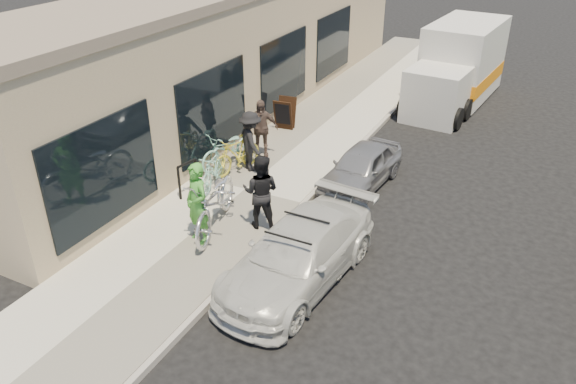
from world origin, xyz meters
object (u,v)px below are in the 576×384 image
(tandem_bike, at_px, (216,202))
(cruiser_bike_b, at_px, (228,149))
(sedan_white, at_px, (298,254))
(woman_rider, at_px, (197,204))
(sedan_silver, at_px, (361,167))
(bike_rack, at_px, (188,175))
(moving_truck, at_px, (458,68))
(bystander_b, at_px, (261,128))
(man_standing, at_px, (261,192))
(cruiser_bike_c, at_px, (237,154))
(cruiser_bike_a, at_px, (213,170))
(sandwich_board, at_px, (285,114))
(bystander_a, at_px, (251,141))

(tandem_bike, relative_size, cruiser_bike_b, 1.32)
(sedan_white, bearing_deg, woman_rider, -176.78)
(sedan_silver, relative_size, cruiser_bike_b, 1.64)
(bike_rack, height_order, tandem_bike, tandem_bike)
(moving_truck, xyz_separation_m, bystander_b, (-3.68, -7.35, -0.23))
(tandem_bike, distance_m, man_standing, 0.98)
(woman_rider, bearing_deg, bystander_b, 126.68)
(cruiser_bike_c, bearing_deg, bike_rack, -88.08)
(sedan_white, bearing_deg, cruiser_bike_c, 141.65)
(cruiser_bike_b, bearing_deg, cruiser_bike_a, -61.35)
(sedan_white, distance_m, bystander_b, 5.46)
(sedan_silver, bearing_deg, tandem_bike, -114.44)
(moving_truck, bearing_deg, woman_rider, -98.20)
(cruiser_bike_b, relative_size, cruiser_bike_c, 1.15)
(sedan_white, height_order, cruiser_bike_c, sedan_white)
(tandem_bike, distance_m, cruiser_bike_b, 3.10)
(cruiser_bike_b, bearing_deg, man_standing, -31.07)
(sedan_white, relative_size, woman_rider, 2.40)
(cruiser_bike_c, bearing_deg, cruiser_bike_a, -78.72)
(man_standing, bearing_deg, sedan_white, 127.37)
(sandwich_board, bearing_deg, cruiser_bike_b, -98.69)
(sandwich_board, height_order, sedan_white, sedan_white)
(bike_rack, bearing_deg, bystander_a, 70.79)
(sandwich_board, xyz_separation_m, cruiser_bike_c, (0.24, -3.19, 0.01))
(moving_truck, xyz_separation_m, cruiser_bike_a, (-3.82, -9.46, -0.57))
(cruiser_bike_c, bearing_deg, sandwich_board, 109.42)
(bike_rack, distance_m, bystander_a, 2.00)
(sandwich_board, height_order, bystander_a, bystander_a)
(sedan_silver, bearing_deg, bystander_b, -178.09)
(woman_rider, relative_size, cruiser_bike_c, 1.09)
(bike_rack, distance_m, cruiser_bike_b, 1.81)
(woman_rider, xyz_separation_m, cruiser_bike_b, (-1.37, 3.34, -0.39))
(cruiser_bike_c, bearing_deg, man_standing, -32.43)
(sedan_white, xyz_separation_m, man_standing, (-1.47, 1.19, 0.39))
(man_standing, relative_size, cruiser_bike_a, 1.10)
(moving_truck, bearing_deg, man_standing, -95.03)
(bike_rack, relative_size, sedan_white, 0.20)
(moving_truck, bearing_deg, sedan_silver, -90.20)
(sedan_silver, distance_m, man_standing, 3.26)
(man_standing, relative_size, cruiser_bike_b, 0.90)
(sedan_silver, height_order, bystander_b, bystander_b)
(sedan_white, height_order, woman_rider, woman_rider)
(woman_rider, relative_size, cruiser_bike_a, 1.15)
(bystander_a, height_order, bystander_b, bystander_b)
(sedan_white, height_order, cruiser_bike_b, sedan_white)
(cruiser_bike_a, bearing_deg, sedan_silver, 19.54)
(man_standing, height_order, cruiser_bike_a, man_standing)
(sedan_white, height_order, man_standing, man_standing)
(sedan_white, height_order, cruiser_bike_a, sedan_white)
(woman_rider, height_order, cruiser_bike_b, woman_rider)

